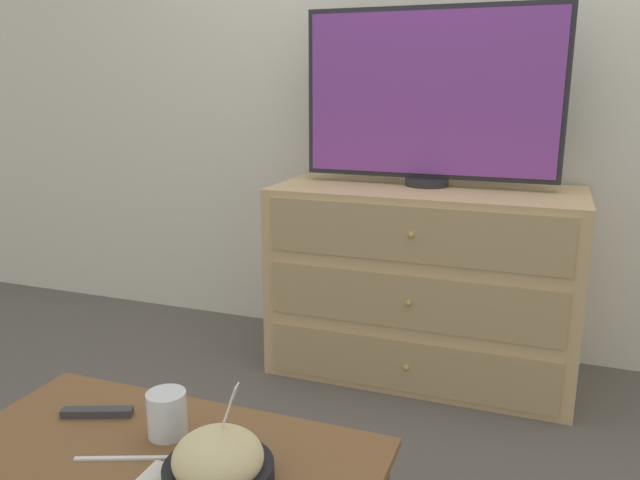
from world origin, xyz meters
name	(u,v)px	position (x,y,z in m)	size (l,w,h in m)	color
ground_plane	(437,343)	(0.00, 0.00, 0.00)	(12.00, 12.00, 0.00)	#56514C
wall_back	(452,60)	(0.00, 0.03, 1.30)	(12.00, 0.05, 2.60)	silver
dresser	(423,282)	(-0.02, -0.30, 0.40)	(1.23, 0.56, 0.79)	tan
tv	(431,97)	(-0.04, -0.24, 1.15)	(1.03, 0.18, 0.70)	#232328
takeout_bowl	(218,463)	(-0.11, -1.88, 0.51)	(0.21, 0.21, 0.19)	black
drink_cup	(167,416)	(-0.29, -1.77, 0.51)	(0.08, 0.08, 0.10)	white
knife	(122,458)	(-0.33, -1.88, 0.47)	(0.18, 0.08, 0.01)	white
remote_control	(97,412)	(-0.49, -1.76, 0.48)	(0.16, 0.08, 0.02)	#38383D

